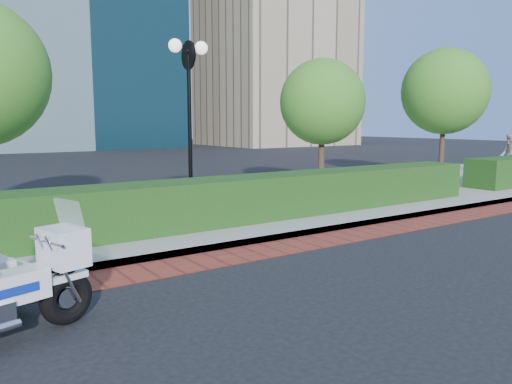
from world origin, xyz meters
TOP-DOWN VIEW (x-y plane):
  - ground at (0.00, 0.00)m, footprint 120.00×120.00m
  - brick_strip at (0.00, 1.50)m, footprint 60.00×1.00m
  - sidewalk at (0.00, 6.00)m, footprint 60.00×8.00m
  - hedge_main at (0.00, 3.60)m, footprint 18.00×1.20m
  - lamppost at (1.00, 5.20)m, footprint 1.02×0.70m
  - tree_c at (6.50, 6.50)m, footprint 2.80×2.80m
  - tree_d at (13.00, 6.50)m, footprint 3.40×3.40m
  - tower_right at (28.00, 38.00)m, footprint 14.00×12.00m
  - pedestrian at (16.15, 5.42)m, footprint 1.10×1.09m

SIDE VIEW (x-z plane):
  - ground at x=0.00m, z-range 0.00..0.00m
  - brick_strip at x=0.00m, z-range 0.00..0.01m
  - sidewalk at x=0.00m, z-range 0.00..0.15m
  - hedge_main at x=0.00m, z-range 0.15..1.15m
  - pedestrian at x=16.15m, z-range 0.15..1.94m
  - lamppost at x=1.00m, z-range 0.85..5.06m
  - tree_c at x=6.50m, z-range 0.90..5.20m
  - tree_d at x=13.00m, z-range 1.03..6.19m
  - tower_right at x=28.00m, z-range 0.00..28.00m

